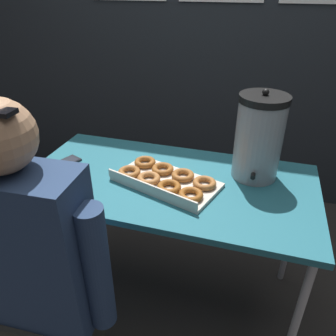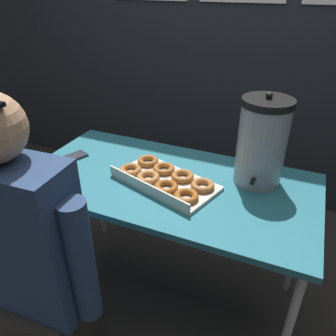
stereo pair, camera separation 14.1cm
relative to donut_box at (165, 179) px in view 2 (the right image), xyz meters
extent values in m
plane|color=#2D2B28|center=(0.00, 0.03, -0.75)|extent=(12.00, 12.00, 0.00)
cube|color=#236675|center=(0.00, 0.03, -0.03)|extent=(1.28, 0.65, 0.03)
cylinder|color=#ADADB2|center=(-0.59, -0.25, -0.40)|extent=(0.03, 0.03, 0.70)
cylinder|color=#ADADB2|center=(-0.59, 0.31, -0.40)|extent=(0.03, 0.03, 0.70)
cylinder|color=#ADADB2|center=(0.60, 0.31, -0.40)|extent=(0.03, 0.03, 0.70)
cube|color=beige|center=(0.00, 0.00, -0.01)|extent=(0.50, 0.36, 0.02)
cube|color=beige|center=(-0.03, -0.10, 0.01)|extent=(0.43, 0.14, 0.04)
torus|color=#9A5D2A|center=(-0.17, 0.00, 0.01)|extent=(0.11, 0.11, 0.03)
torus|color=#A66936|center=(-0.07, -0.03, 0.01)|extent=(0.13, 0.13, 0.03)
torus|color=brown|center=(0.04, -0.07, 0.01)|extent=(0.14, 0.14, 0.03)
torus|color=brown|center=(0.14, -0.09, 0.01)|extent=(0.11, 0.11, 0.03)
torus|color=#925522|center=(-0.13, 0.10, 0.01)|extent=(0.14, 0.14, 0.03)
torus|color=#935623|center=(-0.03, 0.07, 0.01)|extent=(0.13, 0.13, 0.03)
torus|color=#995C29|center=(0.07, 0.04, 0.01)|extent=(0.13, 0.13, 0.03)
torus|color=#9F622F|center=(0.17, 0.01, 0.01)|extent=(0.12, 0.12, 0.03)
cylinder|color=#939399|center=(0.36, 0.18, 0.15)|extent=(0.20, 0.20, 0.34)
cylinder|color=black|center=(0.36, 0.18, 0.34)|extent=(0.21, 0.21, 0.03)
sphere|color=black|center=(0.36, 0.18, 0.36)|extent=(0.03, 0.03, 0.03)
cylinder|color=black|center=(0.36, 0.08, 0.04)|extent=(0.02, 0.05, 0.02)
cube|color=black|center=(-0.51, 0.02, -0.02)|extent=(0.13, 0.18, 0.01)
cube|color=#2D333D|center=(-0.51, 0.02, -0.01)|extent=(0.11, 0.15, 0.00)
cube|color=#33332D|center=(-0.30, -0.52, -0.53)|extent=(0.34, 0.24, 0.43)
cube|color=navy|center=(-0.30, -0.52, -0.02)|extent=(0.42, 0.21, 0.60)
cylinder|color=navy|center=(-0.07, -0.51, -0.05)|extent=(0.09, 0.09, 0.48)
camera|label=1|loc=(0.36, -1.14, 0.75)|focal=35.00mm
camera|label=2|loc=(0.49, -1.09, 0.75)|focal=35.00mm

